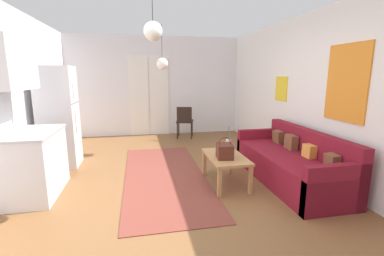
{
  "coord_description": "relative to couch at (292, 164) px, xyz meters",
  "views": [
    {
      "loc": [
        -0.49,
        -3.5,
        1.64
      ],
      "look_at": [
        0.39,
        0.82,
        0.75
      ],
      "focal_mm": 24.98,
      "sensor_mm": 36.0,
      "label": 1
    }
  ],
  "objects": [
    {
      "name": "ground_plane",
      "position": [
        -1.81,
        -0.05,
        -0.32
      ],
      "size": [
        5.14,
        8.21,
        0.1
      ],
      "primitive_type": "cube",
      "color": "brown"
    },
    {
      "name": "wall_back",
      "position": [
        -1.82,
        3.81,
        1.03
      ],
      "size": [
        4.74,
        0.13,
        2.63
      ],
      "color": "silver",
      "rests_on": "ground_plane"
    },
    {
      "name": "wall_right",
      "position": [
        0.5,
        -0.05,
        1.04
      ],
      "size": [
        0.12,
        7.81,
        2.63
      ],
      "color": "white",
      "rests_on": "ground_plane"
    },
    {
      "name": "area_rug",
      "position": [
        -1.92,
        0.6,
        -0.27
      ],
      "size": [
        1.27,
        3.23,
        0.01
      ],
      "primitive_type": "cube",
      "color": "brown",
      "rests_on": "ground_plane"
    },
    {
      "name": "couch",
      "position": [
        0.0,
        0.0,
        0.0
      ],
      "size": [
        0.84,
        2.15,
        0.8
      ],
      "color": "maroon",
      "rests_on": "ground_plane"
    },
    {
      "name": "coffee_table",
      "position": [
        -1.05,
        0.11,
        0.11
      ],
      "size": [
        0.53,
        0.91,
        0.44
      ],
      "color": "#B27F4C",
      "rests_on": "ground_plane"
    },
    {
      "name": "bamboo_vase",
      "position": [
        -0.91,
        0.38,
        0.26
      ],
      "size": [
        0.08,
        0.08,
        0.39
      ],
      "color": "beige",
      "rests_on": "coffee_table"
    },
    {
      "name": "handbag",
      "position": [
        -1.1,
        0.01,
        0.27
      ],
      "size": [
        0.26,
        0.3,
        0.31
      ],
      "color": "#512319",
      "rests_on": "coffee_table"
    },
    {
      "name": "refrigerator",
      "position": [
        -3.69,
        1.49,
        0.62
      ],
      "size": [
        0.62,
        0.59,
        1.78
      ],
      "color": "white",
      "rests_on": "ground_plane"
    },
    {
      "name": "kitchen_counter",
      "position": [
        -3.75,
        0.27,
        0.52
      ],
      "size": [
        0.62,
        1.07,
        2.09
      ],
      "color": "silver",
      "rests_on": "ground_plane"
    },
    {
      "name": "accent_chair",
      "position": [
        -1.15,
        3.12,
        0.2
      ],
      "size": [
        0.51,
        0.49,
        0.83
      ],
      "rotation": [
        0.0,
        0.0,
        2.88
      ],
      "color": "black",
      "rests_on": "ground_plane"
    },
    {
      "name": "pendant_lamp_near",
      "position": [
        -2.1,
        -0.28,
        1.85
      ],
      "size": [
        0.22,
        0.22,
        0.61
      ],
      "color": "black"
    },
    {
      "name": "pendant_lamp_far",
      "position": [
        -1.78,
        2.13,
        1.58
      ],
      "size": [
        0.24,
        0.24,
        0.9
      ],
      "color": "black"
    }
  ]
}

